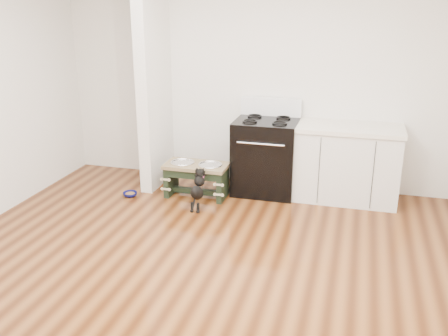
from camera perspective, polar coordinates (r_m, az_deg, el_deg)
ground at (r=4.54m, az=-3.86°, el=-12.06°), size 5.00×5.00×0.00m
room_shell at (r=3.95m, az=-4.38°, el=8.48°), size 5.00×5.00×5.00m
partition_wall at (r=6.35m, az=-7.99°, el=9.88°), size 0.15×0.80×2.70m
oven_range at (r=6.20m, az=4.81°, el=1.48°), size 0.76×0.69×1.14m
cabinet_run at (r=6.13m, az=13.86°, el=0.53°), size 1.24×0.64×0.91m
dog_feeder at (r=6.08m, az=-3.18°, el=-0.62°), size 0.76×0.41×0.43m
puppy at (r=5.74m, az=-3.00°, el=-2.29°), size 0.13×0.39×0.46m
floor_bowl at (r=6.27m, az=-10.68°, el=-2.97°), size 0.21×0.21×0.05m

